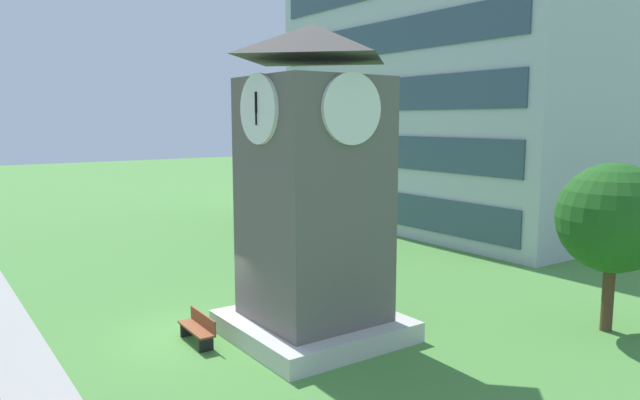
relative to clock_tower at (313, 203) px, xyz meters
The scene contains 6 objects.
ground_plane 5.63m from the clock_tower, 124.27° to the right, with size 160.00×160.00×0.00m, color #4C893D.
kerb_strip 8.97m from the clock_tower, 105.73° to the right, with size 120.00×1.60×0.01m, color #9E9E99.
office_building 23.75m from the clock_tower, 120.00° to the left, with size 21.04×14.56×19.20m.
clock_tower is the anchor object (origin of this frame).
park_bench 5.05m from the clock_tower, 114.51° to the right, with size 1.81×0.52×0.88m.
tree_near_tower 9.24m from the clock_tower, 57.42° to the left, with size 3.40×3.40×5.30m.
Camera 1 is at (16.46, -6.66, 6.58)m, focal length 32.93 mm.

